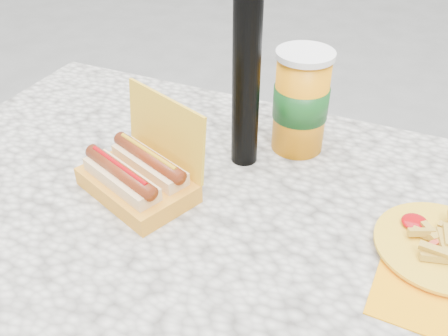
% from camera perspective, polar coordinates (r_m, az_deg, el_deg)
% --- Properties ---
extents(picnic_table, '(1.20, 0.80, 0.75)m').
position_cam_1_polar(picnic_table, '(0.93, -1.62, -9.63)').
color(picnic_table, beige).
rests_on(picnic_table, ground).
extents(hotdog_box, '(0.24, 0.21, 0.16)m').
position_cam_1_polar(hotdog_box, '(0.88, -9.71, -0.78)').
color(hotdog_box, gold).
rests_on(hotdog_box, picnic_table).
extents(fries_plate, '(0.20, 0.28, 0.04)m').
position_cam_1_polar(fries_plate, '(0.84, 23.50, -8.41)').
color(fries_plate, '#FF9D09').
rests_on(fries_plate, picnic_table).
extents(soda_cup, '(0.11, 0.11, 0.20)m').
position_cam_1_polar(soda_cup, '(0.97, 8.77, 7.51)').
color(soda_cup, orange).
rests_on(soda_cup, picnic_table).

